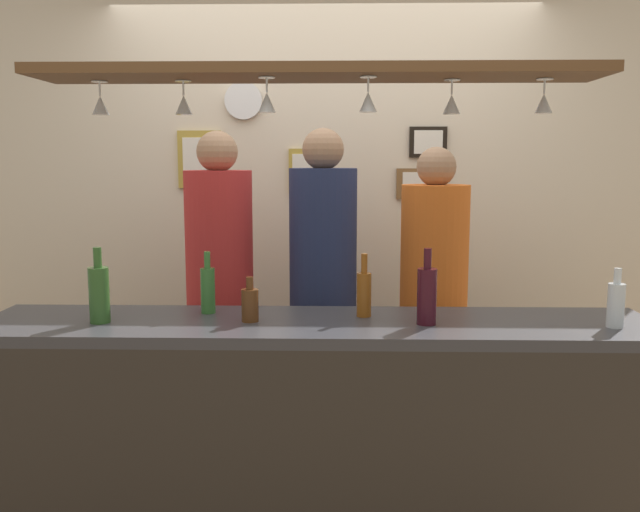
{
  "coord_description": "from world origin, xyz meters",
  "views": [
    {
      "loc": [
        0.08,
        -2.97,
        1.6
      ],
      "look_at": [
        0.0,
        0.1,
        1.16
      ],
      "focal_mm": 37.73,
      "sensor_mm": 36.0,
      "label": 1
    }
  ],
  "objects": [
    {
      "name": "person_left_red_shirt",
      "position": [
        -0.52,
        0.38,
        1.06
      ],
      "size": [
        0.34,
        0.34,
        1.75
      ],
      "color": "#2D334C",
      "rests_on": "ground_plane"
    },
    {
      "name": "person_middle_navy_shirt",
      "position": [
        0.01,
        0.38,
        1.07
      ],
      "size": [
        0.34,
        0.34,
        1.76
      ],
      "color": "#2D334C",
      "rests_on": "ground_plane"
    },
    {
      "name": "bottle_wine_dark_red",
      "position": [
        0.43,
        -0.4,
        1.08
      ],
      "size": [
        0.08,
        0.08,
        0.3
      ],
      "color": "#380F19",
      "rests_on": "bar_counter"
    },
    {
      "name": "overhead_glass_rack",
      "position": [
        0.0,
        -0.3,
        1.94
      ],
      "size": [
        2.2,
        0.36,
        0.04
      ],
      "primitive_type": "cube",
      "color": "brown"
    },
    {
      "name": "bottle_beer_brown_stubby",
      "position": [
        -0.27,
        -0.37,
        1.04
      ],
      "size": [
        0.07,
        0.07,
        0.18
      ],
      "color": "#512D14",
      "rests_on": "bar_counter"
    },
    {
      "name": "picture_frame_caricature",
      "position": [
        -0.74,
        1.06,
        1.61
      ],
      "size": [
        0.26,
        0.02,
        0.34
      ],
      "color": "#B29338",
      "rests_on": "back_wall"
    },
    {
      "name": "picture_frame_lower_pair",
      "position": [
        0.58,
        1.06,
        1.46
      ],
      "size": [
        0.3,
        0.02,
        0.18
      ],
      "color": "brown",
      "rests_on": "back_wall"
    },
    {
      "name": "picture_frame_upper_small",
      "position": [
        0.61,
        1.06,
        1.71
      ],
      "size": [
        0.22,
        0.02,
        0.18
      ],
      "color": "black",
      "rests_on": "back_wall"
    },
    {
      "name": "hanging_wineglass_center_left",
      "position": [
        -0.19,
        -0.35,
        1.82
      ],
      "size": [
        0.07,
        0.07,
        0.13
      ],
      "color": "silver",
      "rests_on": "overhead_glass_rack"
    },
    {
      "name": "hanging_wineglass_center_right",
      "position": [
        0.53,
        -0.26,
        1.82
      ],
      "size": [
        0.07,
        0.07,
        0.13
      ],
      "color": "silver",
      "rests_on": "overhead_glass_rack"
    },
    {
      "name": "bar_counter",
      "position": [
        0.0,
        -0.5,
        0.66
      ],
      "size": [
        2.7,
        0.55,
        0.97
      ],
      "color": "#38383D",
      "rests_on": "ground_plane"
    },
    {
      "name": "hanging_wineglass_left",
      "position": [
        -0.54,
        -0.25,
        1.82
      ],
      "size": [
        0.07,
        0.07,
        0.13
      ],
      "color": "silver",
      "rests_on": "overhead_glass_rack"
    },
    {
      "name": "hanging_wineglass_center",
      "position": [
        0.19,
        -0.36,
        1.82
      ],
      "size": [
        0.07,
        0.07,
        0.13
      ],
      "color": "silver",
      "rests_on": "overhead_glass_rack"
    },
    {
      "name": "wall_clock",
      "position": [
        -0.48,
        1.05,
        1.95
      ],
      "size": [
        0.22,
        0.03,
        0.22
      ],
      "primitive_type": "cylinder",
      "rotation": [
        1.57,
        0.0,
        0.0
      ],
      "color": "white",
      "rests_on": "back_wall"
    },
    {
      "name": "back_wall",
      "position": [
        0.0,
        1.1,
        1.3
      ],
      "size": [
        4.4,
        0.06,
        2.6
      ],
      "primitive_type": "cube",
      "color": "beige",
      "rests_on": "ground_plane"
    },
    {
      "name": "hanging_wineglass_far_left",
      "position": [
        -0.87,
        -0.24,
        1.82
      ],
      "size": [
        0.07,
        0.07,
        0.13
      ],
      "color": "silver",
      "rests_on": "overhead_glass_rack"
    },
    {
      "name": "ground_plane",
      "position": [
        0.0,
        0.0,
        0.0
      ],
      "size": [
        8.0,
        8.0,
        0.0
      ],
      "primitive_type": "plane",
      "color": "olive"
    },
    {
      "name": "bottle_beer_amber_tall",
      "position": [
        0.19,
        -0.27,
        1.07
      ],
      "size": [
        0.06,
        0.06,
        0.26
      ],
      "color": "brown",
      "rests_on": "bar_counter"
    },
    {
      "name": "picture_frame_crest",
      "position": [
        -0.12,
        1.06,
        1.54
      ],
      "size": [
        0.18,
        0.02,
        0.26
      ],
      "color": "#B29338",
      "rests_on": "back_wall"
    },
    {
      "name": "person_right_orange_shirt",
      "position": [
        0.57,
        0.38,
        1.01
      ],
      "size": [
        0.34,
        0.34,
        1.67
      ],
      "color": "#2D334C",
      "rests_on": "ground_plane"
    },
    {
      "name": "bottle_beer_green_import",
      "position": [
        -0.46,
        -0.22,
        1.07
      ],
      "size": [
        0.06,
        0.06,
        0.26
      ],
      "color": "#336B2D",
      "rests_on": "bar_counter"
    },
    {
      "name": "bottle_soda_clear",
      "position": [
        1.15,
        -0.43,
        1.06
      ],
      "size": [
        0.06,
        0.06,
        0.23
      ],
      "color": "silver",
      "rests_on": "bar_counter"
    },
    {
      "name": "bottle_champagne_green",
      "position": [
        -0.86,
        -0.4,
        1.08
      ],
      "size": [
        0.08,
        0.08,
        0.3
      ],
      "color": "#2D5623",
      "rests_on": "bar_counter"
    },
    {
      "name": "hanging_wineglass_right",
      "position": [
        0.88,
        -0.28,
        1.82
      ],
      "size": [
        0.07,
        0.07,
        0.13
      ],
      "color": "silver",
      "rests_on": "overhead_glass_rack"
    }
  ]
}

